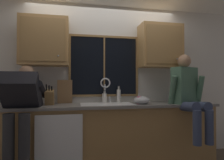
{
  "coord_description": "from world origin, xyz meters",
  "views": [
    {
      "loc": [
        -0.48,
        -3.18,
        1.24
      ],
      "look_at": [
        0.08,
        -0.3,
        1.28
      ],
      "focal_mm": 30.81,
      "sensor_mm": 36.0,
      "label": 1
    }
  ],
  "objects_px": {
    "person_standing": "(21,107)",
    "bottle_tall_clear": "(119,95)",
    "bottle_green_glass": "(104,98)",
    "knife_block": "(49,98)",
    "person_sitting_on_counter": "(188,92)",
    "mixing_bowl": "(142,100)",
    "cutting_board": "(65,92)",
    "soap_dispenser": "(139,100)"
  },
  "relations": [
    {
      "from": "person_standing",
      "to": "bottle_tall_clear",
      "type": "xyz_separation_m",
      "value": [
        1.38,
        0.48,
        0.1
      ]
    },
    {
      "from": "bottle_green_glass",
      "to": "knife_block",
      "type": "bearing_deg",
      "value": -168.98
    },
    {
      "from": "knife_block",
      "to": "person_sitting_on_counter",
      "type": "bearing_deg",
      "value": -7.59
    },
    {
      "from": "knife_block",
      "to": "mixing_bowl",
      "type": "height_order",
      "value": "knife_block"
    },
    {
      "from": "cutting_board",
      "to": "knife_block",
      "type": "bearing_deg",
      "value": -134.05
    },
    {
      "from": "bottle_green_glass",
      "to": "person_standing",
      "type": "bearing_deg",
      "value": -158.74
    },
    {
      "from": "mixing_bowl",
      "to": "person_standing",
      "type": "bearing_deg",
      "value": -173.69
    },
    {
      "from": "soap_dispenser",
      "to": "person_sitting_on_counter",
      "type": "bearing_deg",
      "value": -12.01
    },
    {
      "from": "person_standing",
      "to": "knife_block",
      "type": "bearing_deg",
      "value": 42.13
    },
    {
      "from": "person_standing",
      "to": "knife_block",
      "type": "distance_m",
      "value": 0.43
    },
    {
      "from": "person_standing",
      "to": "cutting_board",
      "type": "distance_m",
      "value": 0.73
    },
    {
      "from": "person_standing",
      "to": "soap_dispenser",
      "type": "xyz_separation_m",
      "value": [
        1.62,
        0.16,
        0.05
      ]
    },
    {
      "from": "mixing_bowl",
      "to": "bottle_green_glass",
      "type": "xyz_separation_m",
      "value": [
        -0.53,
        0.26,
        0.03
      ]
    },
    {
      "from": "person_standing",
      "to": "bottle_green_glass",
      "type": "height_order",
      "value": "person_standing"
    },
    {
      "from": "person_sitting_on_counter",
      "to": "person_standing",
      "type": "bearing_deg",
      "value": -179.74
    },
    {
      "from": "person_standing",
      "to": "mixing_bowl",
      "type": "bearing_deg",
      "value": 6.31
    },
    {
      "from": "knife_block",
      "to": "bottle_green_glass",
      "type": "relative_size",
      "value": 1.61
    },
    {
      "from": "person_sitting_on_counter",
      "to": "soap_dispenser",
      "type": "height_order",
      "value": "person_sitting_on_counter"
    },
    {
      "from": "person_standing",
      "to": "cutting_board",
      "type": "relative_size",
      "value": 4.0
    },
    {
      "from": "bottle_tall_clear",
      "to": "person_standing",
      "type": "bearing_deg",
      "value": -160.85
    },
    {
      "from": "person_standing",
      "to": "mixing_bowl",
      "type": "relative_size",
      "value": 6.12
    },
    {
      "from": "mixing_bowl",
      "to": "bottle_tall_clear",
      "type": "height_order",
      "value": "bottle_tall_clear"
    },
    {
      "from": "knife_block",
      "to": "cutting_board",
      "type": "distance_m",
      "value": 0.3
    },
    {
      "from": "person_standing",
      "to": "bottle_green_glass",
      "type": "xyz_separation_m",
      "value": [
        1.13,
        0.44,
        0.07
      ]
    },
    {
      "from": "bottle_green_glass",
      "to": "cutting_board",
      "type": "bearing_deg",
      "value": 175.33
    },
    {
      "from": "knife_block",
      "to": "cutting_board",
      "type": "bearing_deg",
      "value": 45.95
    },
    {
      "from": "soap_dispenser",
      "to": "bottle_tall_clear",
      "type": "bearing_deg",
      "value": 127.22
    },
    {
      "from": "person_standing",
      "to": "bottle_tall_clear",
      "type": "distance_m",
      "value": 1.46
    },
    {
      "from": "mixing_bowl",
      "to": "soap_dispenser",
      "type": "xyz_separation_m",
      "value": [
        -0.05,
        -0.02,
        0.01
      ]
    },
    {
      "from": "cutting_board",
      "to": "bottle_tall_clear",
      "type": "xyz_separation_m",
      "value": [
        0.86,
        -0.01,
        -0.07
      ]
    },
    {
      "from": "cutting_board",
      "to": "bottle_tall_clear",
      "type": "bearing_deg",
      "value": -0.91
    },
    {
      "from": "knife_block",
      "to": "bottle_tall_clear",
      "type": "bearing_deg",
      "value": 10.49
    },
    {
      "from": "person_standing",
      "to": "knife_block",
      "type": "xyz_separation_m",
      "value": [
        0.31,
        0.28,
        0.09
      ]
    },
    {
      "from": "person_sitting_on_counter",
      "to": "soap_dispenser",
      "type": "xyz_separation_m",
      "value": [
        -0.72,
        0.15,
        -0.12
      ]
    },
    {
      "from": "soap_dispenser",
      "to": "bottle_green_glass",
      "type": "bearing_deg",
      "value": 150.1
    },
    {
      "from": "mixing_bowl",
      "to": "bottle_tall_clear",
      "type": "bearing_deg",
      "value": 134.66
    },
    {
      "from": "mixing_bowl",
      "to": "soap_dispenser",
      "type": "height_order",
      "value": "soap_dispenser"
    },
    {
      "from": "cutting_board",
      "to": "person_standing",
      "type": "bearing_deg",
      "value": -136.3
    },
    {
      "from": "person_standing",
      "to": "mixing_bowl",
      "type": "distance_m",
      "value": 1.68
    },
    {
      "from": "person_sitting_on_counter",
      "to": "bottle_green_glass",
      "type": "height_order",
      "value": "person_sitting_on_counter"
    },
    {
      "from": "person_sitting_on_counter",
      "to": "soap_dispenser",
      "type": "distance_m",
      "value": 0.75
    },
    {
      "from": "cutting_board",
      "to": "bottle_green_glass",
      "type": "xyz_separation_m",
      "value": [
        0.62,
        -0.05,
        -0.1
      ]
    }
  ]
}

